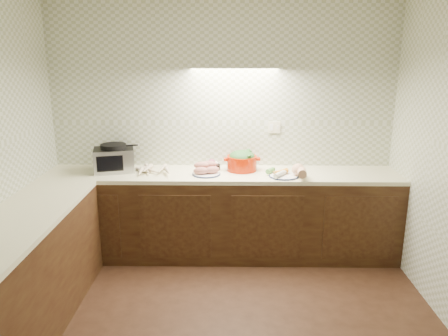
{
  "coord_description": "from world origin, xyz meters",
  "views": [
    {
      "loc": [
        0.09,
        -2.77,
        2.13
      ],
      "look_at": [
        0.03,
        1.25,
        1.02
      ],
      "focal_mm": 35.0,
      "sensor_mm": 36.0,
      "label": 1
    }
  ],
  "objects_px": {
    "sweet_potato_plate": "(206,170)",
    "onion_bowl": "(213,166)",
    "parsnip_pile": "(155,170)",
    "dutch_oven": "(242,161)",
    "toaster_oven": "(114,159)",
    "veg_plate": "(290,172)"
  },
  "relations": [
    {
      "from": "dutch_oven",
      "to": "veg_plate",
      "type": "height_order",
      "value": "dutch_oven"
    },
    {
      "from": "toaster_oven",
      "to": "veg_plate",
      "type": "height_order",
      "value": "toaster_oven"
    },
    {
      "from": "sweet_potato_plate",
      "to": "onion_bowl",
      "type": "height_order",
      "value": "sweet_potato_plate"
    },
    {
      "from": "toaster_oven",
      "to": "veg_plate",
      "type": "bearing_deg",
      "value": -19.9
    },
    {
      "from": "dutch_oven",
      "to": "veg_plate",
      "type": "xyz_separation_m",
      "value": [
        0.47,
        -0.22,
        -0.05
      ]
    },
    {
      "from": "toaster_oven",
      "to": "sweet_potato_plate",
      "type": "xyz_separation_m",
      "value": [
        0.95,
        -0.12,
        -0.08
      ]
    },
    {
      "from": "parsnip_pile",
      "to": "dutch_oven",
      "type": "distance_m",
      "value": 0.9
    },
    {
      "from": "veg_plate",
      "to": "dutch_oven",
      "type": "bearing_deg",
      "value": 154.48
    },
    {
      "from": "toaster_oven",
      "to": "parsnip_pile",
      "type": "distance_m",
      "value": 0.44
    },
    {
      "from": "onion_bowl",
      "to": "dutch_oven",
      "type": "height_order",
      "value": "dutch_oven"
    },
    {
      "from": "parsnip_pile",
      "to": "onion_bowl",
      "type": "distance_m",
      "value": 0.6
    },
    {
      "from": "toaster_oven",
      "to": "onion_bowl",
      "type": "xyz_separation_m",
      "value": [
        1.01,
        0.07,
        -0.09
      ]
    },
    {
      "from": "sweet_potato_plate",
      "to": "onion_bowl",
      "type": "bearing_deg",
      "value": 70.68
    },
    {
      "from": "sweet_potato_plate",
      "to": "toaster_oven",
      "type": "bearing_deg",
      "value": 173.08
    },
    {
      "from": "parsnip_pile",
      "to": "veg_plate",
      "type": "relative_size",
      "value": 1.0
    },
    {
      "from": "parsnip_pile",
      "to": "sweet_potato_plate",
      "type": "height_order",
      "value": "sweet_potato_plate"
    },
    {
      "from": "parsnip_pile",
      "to": "sweet_potato_plate",
      "type": "bearing_deg",
      "value": -5.57
    },
    {
      "from": "dutch_oven",
      "to": "toaster_oven",
      "type": "bearing_deg",
      "value": 178.44
    },
    {
      "from": "onion_bowl",
      "to": "veg_plate",
      "type": "relative_size",
      "value": 0.36
    },
    {
      "from": "onion_bowl",
      "to": "veg_plate",
      "type": "bearing_deg",
      "value": -17.79
    },
    {
      "from": "parsnip_pile",
      "to": "dutch_oven",
      "type": "relative_size",
      "value": 1.09
    },
    {
      "from": "sweet_potato_plate",
      "to": "veg_plate",
      "type": "distance_m",
      "value": 0.84
    }
  ]
}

